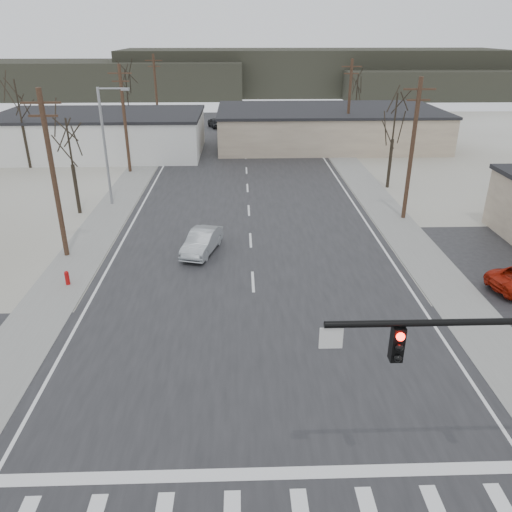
{
  "coord_description": "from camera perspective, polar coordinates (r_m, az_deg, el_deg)",
  "views": [
    {
      "loc": [
        -0.63,
        -16.68,
        12.89
      ],
      "look_at": [
        0.1,
        5.85,
        2.6
      ],
      "focal_mm": 35.0,
      "sensor_mm": 36.0,
      "label": 1
    }
  ],
  "objects": [
    {
      "name": "upole_left_b",
      "position": [
        31.61,
        -22.17,
        8.7
      ],
      "size": [
        2.2,
        0.3,
        10.0
      ],
      "color": "#462D20",
      "rests_on": "ground"
    },
    {
      "name": "car_far_a",
      "position": [
        58.4,
        4.26,
        12.44
      ],
      "size": [
        1.99,
        4.64,
        1.33
      ],
      "primitive_type": "imported",
      "rotation": [
        0.0,
        0.0,
        3.17
      ],
      "color": "black",
      "rests_on": "main_road"
    },
    {
      "name": "upole_right_b",
      "position": [
        58.47,
        10.57,
        16.61
      ],
      "size": [
        2.2,
        0.3,
        10.0
      ],
      "color": "#462D20",
      "rests_on": "ground"
    },
    {
      "name": "sidewalk_left",
      "position": [
        40.13,
        -16.2,
        4.85
      ],
      "size": [
        3.0,
        90.0,
        0.06
      ],
      "primitive_type": "cube",
      "color": "gray",
      "rests_on": "ground"
    },
    {
      "name": "sedan_crossing",
      "position": [
        31.39,
        -6.2,
        1.64
      ],
      "size": [
        2.59,
        4.55,
        1.42
      ],
      "primitive_type": "imported",
      "rotation": [
        0.0,
        0.0,
        -0.27
      ],
      "color": "gray",
      "rests_on": "main_road"
    },
    {
      "name": "hill_right",
      "position": [
        118.52,
        24.65,
        17.55
      ],
      "size": [
        60.0,
        18.0,
        5.5
      ],
      "primitive_type": "cube",
      "color": "#333026",
      "rests_on": "ground"
    },
    {
      "name": "main_road",
      "position": [
        34.2,
        -0.67,
        2.44
      ],
      "size": [
        18.0,
        110.0,
        0.05
      ],
      "primitive_type": "cube",
      "color": "black",
      "rests_on": "ground"
    },
    {
      "name": "hill_center",
      "position": [
        114.07,
        6.41,
        20.18
      ],
      "size": [
        80.0,
        18.0,
        9.0
      ],
      "primitive_type": "cube",
      "color": "#333026",
      "rests_on": "ground"
    },
    {
      "name": "ground",
      "position": [
        21.09,
        0.25,
        -13.13
      ],
      "size": [
        140.0,
        140.0,
        0.0
      ],
      "primitive_type": "plane",
      "color": "silver",
      "rests_on": "ground"
    },
    {
      "name": "upole_left_d",
      "position": [
        69.96,
        -11.34,
        17.8
      ],
      "size": [
        2.2,
        0.3,
        10.0
      ],
      "color": "#462D20",
      "rests_on": "ground"
    },
    {
      "name": "tree_right_mid",
      "position": [
        45.2,
        15.58,
        14.82
      ],
      "size": [
        3.74,
        3.74,
        8.33
      ],
      "color": "#2A231A",
      "rests_on": "ground"
    },
    {
      "name": "building_right_far",
      "position": [
        62.53,
        8.21,
        14.41
      ],
      "size": [
        26.3,
        14.3,
        4.3
      ],
      "color": "#BDAC91",
      "rests_on": "ground"
    },
    {
      "name": "fire_hydrant",
      "position": [
        29.25,
        -20.77,
        -2.35
      ],
      "size": [
        0.24,
        0.24,
        0.87
      ],
      "color": "#A50C0C",
      "rests_on": "ground"
    },
    {
      "name": "hill_left",
      "position": [
        114.37,
        -20.43,
        18.4
      ],
      "size": [
        70.0,
        18.0,
        7.0
      ],
      "primitive_type": "cube",
      "color": "#333026",
      "rests_on": "ground"
    },
    {
      "name": "upole_right_a",
      "position": [
        37.53,
        17.41,
        11.66
      ],
      "size": [
        2.2,
        0.3,
        10.0
      ],
      "color": "#462D20",
      "rests_on": "ground"
    },
    {
      "name": "tree_left_mid",
      "position": [
        55.4,
        -25.52,
        15.43
      ],
      "size": [
        3.96,
        3.96,
        8.82
      ],
      "color": "#2A231A",
      "rests_on": "ground"
    },
    {
      "name": "streetlight_main",
      "position": [
        40.75,
        -16.68,
        12.5
      ],
      "size": [
        2.4,
        0.25,
        9.0
      ],
      "color": "gray",
      "rests_on": "ground"
    },
    {
      "name": "tree_left_far",
      "position": [
        64.43,
        -14.55,
        17.92
      ],
      "size": [
        3.96,
        3.96,
        8.82
      ],
      "color": "#2A231A",
      "rests_on": "ground"
    },
    {
      "name": "sidewalk_right",
      "position": [
        40.46,
        14.42,
        5.22
      ],
      "size": [
        3.0,
        90.0,
        0.06
      ],
      "primitive_type": "cube",
      "color": "gray",
      "rests_on": "ground"
    },
    {
      "name": "tree_left_near",
      "position": [
        39.46,
        -20.55,
        11.83
      ],
      "size": [
        3.3,
        3.3,
        7.35
      ],
      "color": "#2A231A",
      "rests_on": "ground"
    },
    {
      "name": "cross_road",
      "position": [
        21.08,
        0.25,
        -13.09
      ],
      "size": [
        90.0,
        10.0,
        0.04
      ],
      "primitive_type": "cube",
      "color": "black",
      "rests_on": "ground"
    },
    {
      "name": "car_far_b",
      "position": [
        73.65,
        -4.68,
        14.91
      ],
      "size": [
        2.61,
        3.9,
        1.23
      ],
      "primitive_type": "imported",
      "rotation": [
        0.0,
        0.0,
        0.35
      ],
      "color": "black",
      "rests_on": "main_road"
    },
    {
      "name": "tree_right_far",
      "position": [
        70.82,
        11.48,
        18.16
      ],
      "size": [
        3.52,
        3.52,
        7.84
      ],
      "color": "#2A231A",
      "rests_on": "ground"
    },
    {
      "name": "upole_left_c",
      "position": [
        50.47,
        -14.8,
        15.03
      ],
      "size": [
        2.2,
        0.3,
        10.0
      ],
      "color": "#462D20",
      "rests_on": "ground"
    },
    {
      "name": "building_left_far",
      "position": [
        59.68,
        -17.22,
        13.22
      ],
      "size": [
        22.3,
        12.3,
        4.5
      ],
      "color": "silver",
      "rests_on": "ground"
    }
  ]
}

